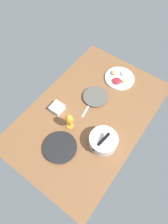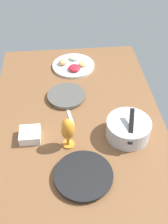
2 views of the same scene
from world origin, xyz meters
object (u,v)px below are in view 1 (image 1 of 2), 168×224
fruit_platter (119,78)px  hurricane_glass_orange (69,120)px  dinner_plate_left (96,97)px  mixing_bowl (103,141)px  dinner_plate_right (60,147)px  square_bowl_white (57,108)px

fruit_platter → hurricane_glass_orange: size_ratio=1.61×
dinner_plate_left → mixing_bowl: mixing_bowl is taller
mixing_bowl → hurricane_glass_orange: (3.95, -33.89, 5.94)cm
fruit_platter → hurricane_glass_orange: 76.55cm
hurricane_glass_orange → mixing_bowl: bearing=96.6°
dinner_plate_right → hurricane_glass_orange: bearing=-164.8°
mixing_bowl → fruit_platter: size_ratio=0.82×
square_bowl_white → mixing_bowl: bearing=87.0°
dinner_plate_right → square_bowl_white: (-28.63, -27.23, 1.57)cm
mixing_bowl → square_bowl_white: (-2.88, -55.18, -2.75)cm
hurricane_glass_orange → square_bowl_white: (-6.83, -21.29, -8.68)cm
dinner_plate_left → square_bowl_white: square_bowl_white is taller
mixing_bowl → square_bowl_white: 55.32cm
dinner_plate_left → fruit_platter: fruit_platter is taller
fruit_platter → square_bowl_white: size_ratio=2.70×
dinner_plate_left → dinner_plate_right: dinner_plate_right is taller
fruit_platter → square_bowl_white: 74.53cm
dinner_plate_left → fruit_platter: size_ratio=0.80×
mixing_bowl → hurricane_glass_orange: size_ratio=1.33×
dinner_plate_left → hurricane_glass_orange: 41.68cm
dinner_plate_left → dinner_plate_right: 62.38cm
dinner_plate_left → hurricane_glass_orange: bearing=-1.1°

